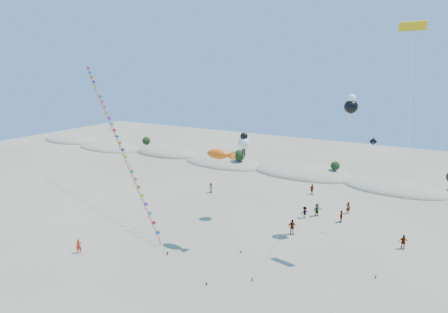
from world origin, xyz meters
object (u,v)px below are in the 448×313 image
at_px(fish_kite, 220,155).
at_px(flyer_foreground, 79,246).
at_px(kite_train, 116,135).
at_px(parafoil_kite, 413,31).

height_order(fish_kite, flyer_foreground, fish_kite).
xyz_separation_m(kite_train, fish_kite, (19.14, -4.22, 0.28)).
height_order(kite_train, parafoil_kite, parafoil_kite).
xyz_separation_m(fish_kite, flyer_foreground, (-12.15, -9.00, -9.54)).
height_order(parafoil_kite, flyer_foreground, parafoil_kite).
xyz_separation_m(fish_kite, parafoil_kite, (16.54, 6.07, 12.11)).
distance_m(parafoil_kite, flyer_foreground, 38.98).
bearing_deg(fish_kite, flyer_foreground, -143.46).
bearing_deg(parafoil_kite, flyer_foreground, -152.28).
bearing_deg(flyer_foreground, kite_train, 66.64).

